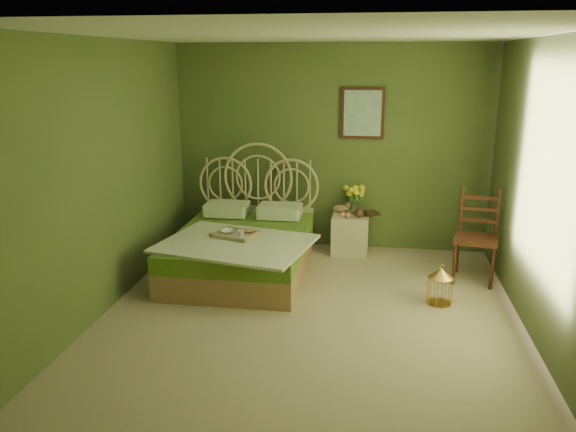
% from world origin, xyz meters
% --- Properties ---
extents(floor, '(4.50, 4.50, 0.00)m').
position_xyz_m(floor, '(0.00, 0.00, 0.00)').
color(floor, tan).
rests_on(floor, ground).
extents(ceiling, '(4.50, 4.50, 0.00)m').
position_xyz_m(ceiling, '(0.00, 0.00, 2.60)').
color(ceiling, silver).
rests_on(ceiling, wall_back).
extents(wall_back, '(4.00, 0.00, 4.00)m').
position_xyz_m(wall_back, '(0.00, 2.25, 1.30)').
color(wall_back, '#5B6736').
rests_on(wall_back, floor).
extents(wall_left, '(0.00, 4.50, 4.50)m').
position_xyz_m(wall_left, '(-2.00, 0.00, 1.30)').
color(wall_left, '#5B6736').
rests_on(wall_left, floor).
extents(wall_right, '(0.00, 4.50, 4.50)m').
position_xyz_m(wall_right, '(2.00, 0.00, 1.30)').
color(wall_right, '#5B6736').
rests_on(wall_right, floor).
extents(wall_art, '(0.54, 0.04, 0.64)m').
position_xyz_m(wall_art, '(0.39, 2.22, 1.75)').
color(wall_art, '#3C1A10').
rests_on(wall_art, wall_back).
extents(bed, '(1.74, 2.20, 1.36)m').
position_xyz_m(bed, '(-0.92, 1.14, 0.30)').
color(bed, '#A47A52').
rests_on(bed, floor).
extents(nightstand, '(0.46, 0.47, 0.93)m').
position_xyz_m(nightstand, '(0.29, 2.00, 0.34)').
color(nightstand, beige).
rests_on(nightstand, floor).
extents(chair, '(0.54, 0.54, 1.03)m').
position_xyz_m(chair, '(1.70, 1.32, 0.57)').
color(chair, '#3C1A10').
rests_on(chair, floor).
extents(birdcage, '(0.25, 0.25, 0.38)m').
position_xyz_m(birdcage, '(1.27, 0.54, 0.19)').
color(birdcage, '#D49044').
rests_on(birdcage, floor).
extents(book_lower, '(0.25, 0.28, 0.02)m').
position_xyz_m(book_lower, '(0.47, 2.00, 0.51)').
color(book_lower, '#381E0F').
rests_on(book_lower, nightstand).
extents(book_upper, '(0.22, 0.25, 0.02)m').
position_xyz_m(book_upper, '(0.47, 2.00, 0.53)').
color(book_upper, '#472819').
rests_on(book_upper, nightstand).
extents(cereal_bowl, '(0.20, 0.20, 0.04)m').
position_xyz_m(cereal_bowl, '(-1.03, 0.90, 0.54)').
color(cereal_bowl, white).
rests_on(cereal_bowl, bed).
extents(coffee_cup, '(0.10, 0.10, 0.08)m').
position_xyz_m(coffee_cup, '(-0.85, 0.79, 0.56)').
color(coffee_cup, white).
rests_on(coffee_cup, bed).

